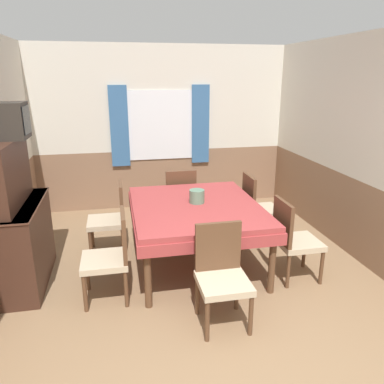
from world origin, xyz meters
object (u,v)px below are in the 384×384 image
(chair_left_far, at_px, (111,216))
(chair_right_near, at_px, (293,238))
(dining_table, at_px, (196,213))
(vase, at_px, (197,196))
(chair_head_window, at_px, (180,197))
(sideboard, at_px, (18,226))
(tv, at_px, (11,121))
(chair_left_near, at_px, (111,254))
(chair_right_far, at_px, (258,206))
(chair_head_near, at_px, (222,272))

(chair_left_far, height_order, chair_right_near, same)
(dining_table, bearing_deg, vase, 67.68)
(dining_table, bearing_deg, chair_left_far, 151.52)
(dining_table, xyz_separation_m, chair_left_far, (-0.95, 0.51, -0.16))
(chair_left_far, xyz_separation_m, chair_head_window, (0.95, 0.56, 0.00))
(chair_right_near, height_order, sideboard, sideboard)
(chair_left_far, relative_size, sideboard, 0.59)
(dining_table, height_order, chair_right_near, chair_right_near)
(dining_table, xyz_separation_m, chair_right_near, (0.95, -0.51, -0.16))
(tv, bearing_deg, dining_table, -3.28)
(chair_left_near, distance_m, chair_head_window, 1.85)
(chair_head_window, distance_m, chair_right_far, 1.10)
(chair_left_near, xyz_separation_m, chair_left_far, (0.00, 1.03, 0.00))
(chair_left_far, distance_m, chair_right_far, 1.90)
(chair_left_near, height_order, chair_right_far, same)
(sideboard, bearing_deg, chair_left_far, 30.73)
(chair_right_far, bearing_deg, dining_table, -61.52)
(chair_right_near, relative_size, sideboard, 0.59)
(tv, bearing_deg, chair_head_near, -32.75)
(chair_left_near, distance_m, vase, 1.18)
(chair_left_near, relative_size, chair_head_window, 1.00)
(chair_right_far, bearing_deg, chair_head_near, -30.85)
(chair_head_window, relative_size, tv, 2.45)
(chair_left_near, height_order, sideboard, sideboard)
(chair_right_far, distance_m, vase, 1.08)
(dining_table, relative_size, chair_head_window, 1.88)
(chair_right_near, bearing_deg, chair_left_far, -118.48)
(tv, bearing_deg, sideboard, -107.28)
(tv, bearing_deg, chair_left_far, 24.86)
(dining_table, distance_m, chair_right_near, 1.09)
(chair_right_far, relative_size, tv, 2.45)
(chair_right_far, relative_size, vase, 5.19)
(vase, bearing_deg, chair_head_window, 91.43)
(chair_left_near, height_order, chair_head_window, same)
(chair_right_near, distance_m, sideboard, 2.87)
(chair_right_near, bearing_deg, sideboard, -99.60)
(chair_head_near, relative_size, tv, 2.45)
(chair_left_far, bearing_deg, sideboard, 120.73)
(chair_left_near, relative_size, chair_right_far, 1.00)
(chair_left_far, bearing_deg, chair_head_window, -59.50)
(chair_left_near, bearing_deg, tv, 54.96)
(chair_left_far, distance_m, sideboard, 1.09)
(chair_head_window, xyz_separation_m, tv, (-1.83, -0.97, 1.23))
(chair_right_near, xyz_separation_m, sideboard, (-2.83, 0.48, 0.17))
(chair_head_near, distance_m, vase, 1.19)
(chair_head_near, height_order, chair_left_near, same)
(chair_head_near, height_order, chair_right_far, same)
(chair_head_near, bearing_deg, dining_table, -90.00)
(chair_right_near, relative_size, vase, 5.19)
(sideboard, height_order, tv, tv)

